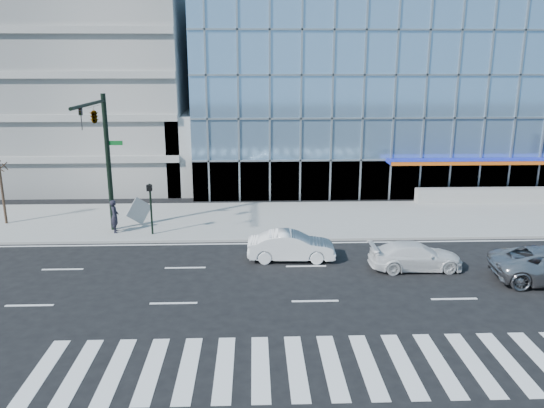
% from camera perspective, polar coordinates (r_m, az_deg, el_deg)
% --- Properties ---
extents(ground, '(160.00, 160.00, 0.00)m').
position_cam_1_polar(ground, '(26.64, 3.68, -6.70)').
color(ground, black).
rests_on(ground, ground).
extents(sidewalk, '(120.00, 8.00, 0.15)m').
position_cam_1_polar(sidewalk, '(34.15, 2.38, -1.63)').
color(sidewalk, gray).
rests_on(sidewalk, ground).
extents(theatre_building, '(42.00, 26.00, 15.00)m').
position_cam_1_polar(theatre_building, '(53.32, 16.45, 11.88)').
color(theatre_building, '#7EAAD2').
rests_on(theatre_building, ground).
extents(parking_garage, '(24.00, 24.00, 20.00)m').
position_cam_1_polar(parking_garage, '(53.55, -21.71, 14.14)').
color(parking_garage, gray).
rests_on(parking_garage, ground).
extents(ramp_block, '(6.00, 8.00, 6.00)m').
position_cam_1_polar(ramp_block, '(43.31, -6.57, 5.81)').
color(ramp_block, gray).
rests_on(ramp_block, ground).
extents(traffic_signal, '(1.14, 5.74, 8.00)m').
position_cam_1_polar(traffic_signal, '(30.61, -18.14, 7.37)').
color(traffic_signal, black).
rests_on(traffic_signal, sidewalk).
extents(ped_signal_post, '(0.30, 0.33, 3.00)m').
position_cam_1_polar(ped_signal_post, '(31.12, -12.94, 0.29)').
color(ped_signal_post, black).
rests_on(ped_signal_post, sidewalk).
extents(white_suv, '(4.57, 1.91, 1.32)m').
position_cam_1_polar(white_suv, '(26.99, 15.17, -5.42)').
color(white_suv, white).
rests_on(white_suv, ground).
extents(white_sedan, '(4.51, 1.71, 1.47)m').
position_cam_1_polar(white_sedan, '(27.22, 2.07, -4.54)').
color(white_sedan, white).
rests_on(white_sedan, ground).
extents(pedestrian, '(0.60, 0.79, 1.95)m').
position_cam_1_polar(pedestrian, '(32.34, -16.56, -1.27)').
color(pedestrian, black).
rests_on(pedestrian, sidewalk).
extents(tilted_panel, '(1.38, 1.28, 1.82)m').
position_cam_1_polar(tilted_panel, '(33.37, -14.10, -0.71)').
color(tilted_panel, '#9E9E9E').
rests_on(tilted_panel, sidewalk).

